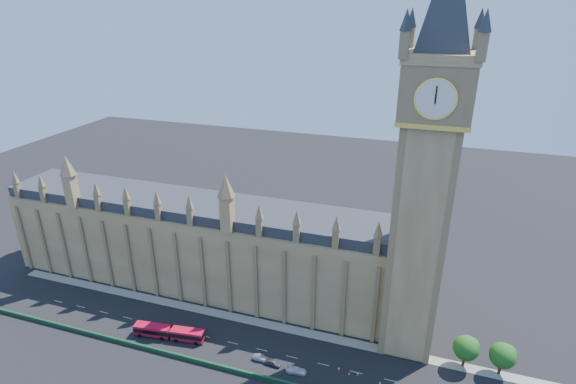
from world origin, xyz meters
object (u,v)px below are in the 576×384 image
(car_grey, at_px, (273,363))
(car_silver, at_px, (261,358))
(car_white, at_px, (296,370))
(red_bus, at_px, (169,332))

(car_grey, xyz_separation_m, car_silver, (-3.35, 0.53, -0.04))
(car_grey, height_order, car_white, car_white)
(car_white, bearing_deg, car_silver, 78.04)
(car_grey, height_order, car_silver, car_grey)
(car_grey, distance_m, car_silver, 3.39)
(red_bus, distance_m, car_silver, 25.65)
(car_grey, relative_size, car_silver, 1.02)
(red_bus, xyz_separation_m, car_grey, (28.98, -0.59, -0.99))
(car_grey, relative_size, car_white, 0.84)
(car_silver, relative_size, car_white, 0.82)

